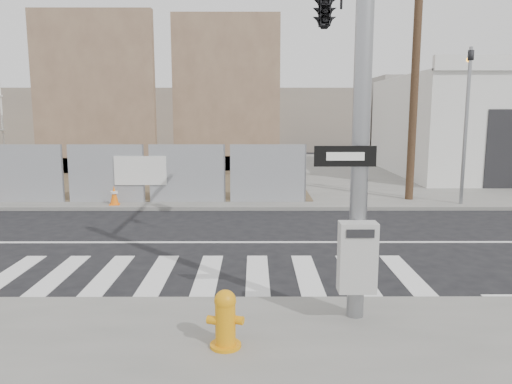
{
  "coord_description": "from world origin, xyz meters",
  "views": [
    {
      "loc": [
        0.94,
        -12.14,
        3.27
      ],
      "look_at": [
        0.98,
        -0.71,
        1.4
      ],
      "focal_mm": 35.0,
      "sensor_mm": 36.0,
      "label": 1
    }
  ],
  "objects": [
    {
      "name": "ground",
      "position": [
        0.0,
        0.0,
        0.0
      ],
      "size": [
        100.0,
        100.0,
        0.0
      ],
      "primitive_type": "plane",
      "color": "black",
      "rests_on": "ground"
    },
    {
      "name": "sidewalk_far",
      "position": [
        0.0,
        14.0,
        0.06
      ],
      "size": [
        50.0,
        20.0,
        0.12
      ],
      "primitive_type": "cube",
      "color": "slate",
      "rests_on": "ground"
    },
    {
      "name": "signal_pole",
      "position": [
        2.49,
        -2.05,
        4.78
      ],
      "size": [
        0.96,
        5.87,
        7.0
      ],
      "color": "gray",
      "rests_on": "sidewalk_near"
    },
    {
      "name": "far_signal_pole",
      "position": [
        8.0,
        4.6,
        3.48
      ],
      "size": [
        0.16,
        0.2,
        5.6
      ],
      "color": "gray",
      "rests_on": "sidewalk_far"
    },
    {
      "name": "concrete_wall_left",
      "position": [
        -7.0,
        13.08,
        3.38
      ],
      "size": [
        6.0,
        1.3,
        8.0
      ],
      "color": "brown",
      "rests_on": "sidewalk_far"
    },
    {
      "name": "concrete_wall_right",
      "position": [
        -0.5,
        14.08,
        3.38
      ],
      "size": [
        5.5,
        1.3,
        8.0
      ],
      "color": "brown",
      "rests_on": "sidewalk_far"
    },
    {
      "name": "utility_pole_right",
      "position": [
        6.5,
        5.5,
        5.2
      ],
      "size": [
        1.6,
        0.28,
        10.0
      ],
      "color": "#473121",
      "rests_on": "sidewalk_far"
    },
    {
      "name": "fire_hydrant",
      "position": [
        0.55,
        -5.83,
        0.52
      ],
      "size": [
        0.54,
        0.54,
        0.8
      ],
      "rotation": [
        0.0,
        0.0,
        -0.35
      ],
      "color": "orange",
      "rests_on": "sidewalk_near"
    },
    {
      "name": "traffic_cone_d",
      "position": [
        -3.8,
        4.46,
        0.44
      ],
      "size": [
        0.39,
        0.39,
        0.66
      ],
      "rotation": [
        0.0,
        0.0,
        0.19
      ],
      "color": "orange",
      "rests_on": "sidewalk_far"
    }
  ]
}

